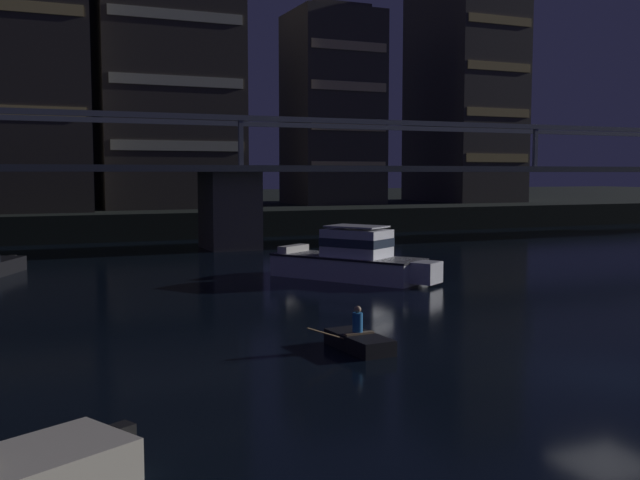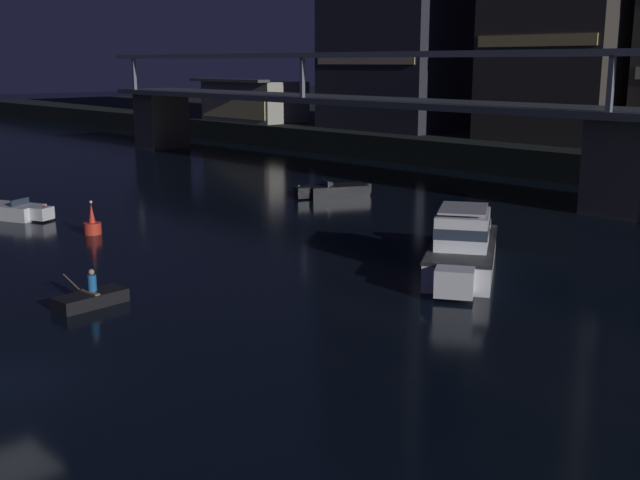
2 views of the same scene
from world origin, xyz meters
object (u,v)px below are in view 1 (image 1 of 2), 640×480
Objects in this scene: tower_east_low at (464,94)px; tower_central at (165,56)px; cabin_cruiser_near_left at (352,259)px; river_bridge at (229,185)px; dinghy_with_paddler at (359,341)px; tower_east_tall at (332,108)px.

tower_central is at bearing -177.08° from tower_east_low.
tower_east_low is 52.80m from cabin_cruiser_near_left.
tower_east_low is at bearing 31.88° from river_bridge.
tower_east_low reaches higher than cabin_cruiser_near_left.
dinghy_with_paddler is at bearing -94.93° from tower_central.
tower_east_tall is (17.62, 0.38, -4.27)m from tower_central.
cabin_cruiser_near_left is at bearing -112.64° from tower_east_tall.
tower_east_low is at bearing 49.79° from cabin_cruiser_near_left.
tower_east_tall is at bearing 67.36° from cabin_cruiser_near_left.
tower_central is 1.16× the size of tower_east_low.
tower_central reaches higher than tower_east_tall.
cabin_cruiser_near_left reaches higher than dinghy_with_paddler.
tower_east_tall is 7.63× the size of dinghy_with_paddler.
tower_east_low is 2.84× the size of cabin_cruiser_near_left.
tower_east_tall reaches higher than cabin_cruiser_near_left.
cabin_cruiser_near_left is (1.38, -17.62, -3.56)m from river_bridge.
tower_east_low is (34.90, 1.78, -1.99)m from tower_central.
tower_east_low is 67.29m from dinghy_with_paddler.
tower_east_low reaches higher than tower_east_tall.
tower_east_tall is at bearing 1.25° from tower_central.
cabin_cruiser_near_left is at bearing -130.21° from tower_east_low.
tower_east_tall is 42.24m from cabin_cruiser_near_left.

